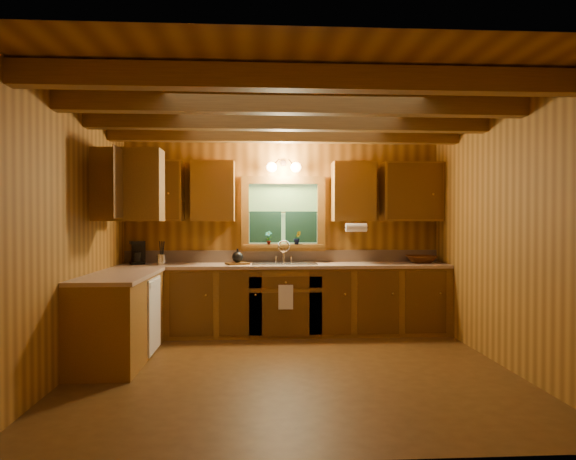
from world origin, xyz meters
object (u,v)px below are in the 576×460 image
(wicker_basket, at_px, (422,259))
(cutting_board, at_px, (237,264))
(sink, at_px, (284,267))
(coffee_maker, at_px, (138,253))

(wicker_basket, bearing_deg, cutting_board, -177.27)
(cutting_board, relative_size, wicker_basket, 0.69)
(sink, height_order, wicker_basket, sink)
(coffee_maker, height_order, cutting_board, coffee_maker)
(sink, height_order, coffee_maker, sink)
(coffee_maker, bearing_deg, sink, -24.45)
(coffee_maker, relative_size, wicker_basket, 0.74)
(coffee_maker, xyz_separation_m, cutting_board, (1.28, -0.15, -0.13))
(coffee_maker, height_order, wicker_basket, coffee_maker)
(sink, relative_size, cutting_board, 2.96)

